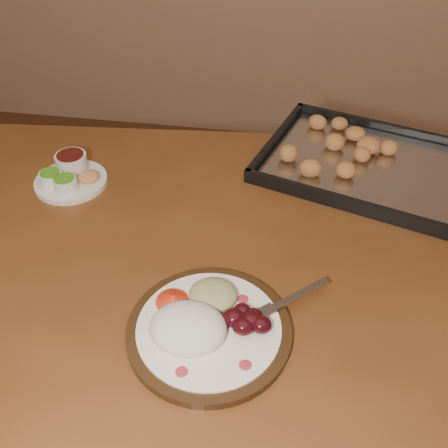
# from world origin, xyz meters

# --- Properties ---
(dining_table) EXTENTS (1.58, 1.03, 0.75)m
(dining_table) POSITION_xyz_m (-0.15, 0.28, 0.65)
(dining_table) COLOR brown
(dining_table) RESTS_ON ground
(dinner_plate) EXTENTS (0.33, 0.27, 0.06)m
(dinner_plate) POSITION_xyz_m (-0.11, 0.08, 0.77)
(dinner_plate) COLOR black
(dinner_plate) RESTS_ON dining_table
(condiment_saucer) EXTENTS (0.16, 0.16, 0.06)m
(condiment_saucer) POSITION_xyz_m (-0.49, 0.45, 0.77)
(condiment_saucer) COLOR silver
(condiment_saucer) RESTS_ON dining_table
(baking_tray) EXTENTS (0.58, 0.49, 0.05)m
(baking_tray) POSITION_xyz_m (0.19, 0.61, 0.77)
(baking_tray) COLOR black
(baking_tray) RESTS_ON dining_table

